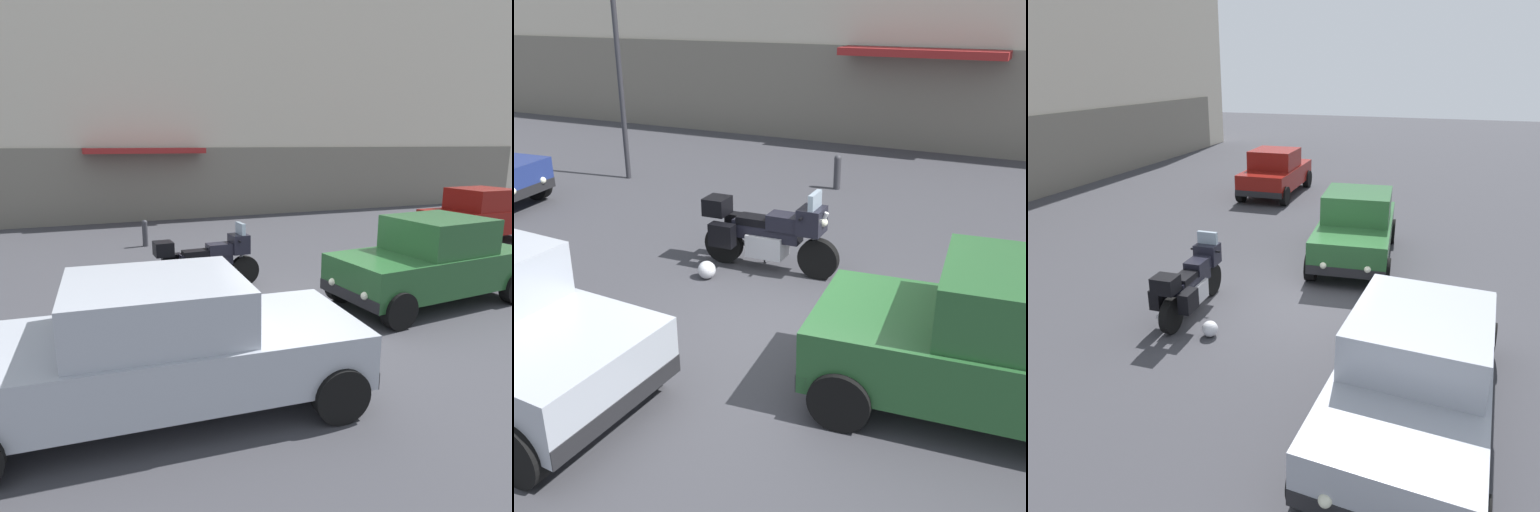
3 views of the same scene
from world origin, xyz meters
The scene contains 6 objects.
ground_plane centered at (0.00, 0.00, 0.00)m, with size 80.00×80.00×0.00m, color #38383D.
motorcycle centered at (-1.20, 1.99, 0.62)m, with size 2.26×0.77×1.36m.
helmet centered at (-1.89, 1.27, 0.14)m, with size 0.28×0.28×0.28m, color silver.
car_hatchback_near centered at (2.56, -0.34, 0.81)m, with size 3.98×2.09×1.64m.
car_sedan_far centered at (-2.89, -2.22, 0.78)m, with size 4.66×2.17×1.56m.
car_wagon_end centered at (8.08, 3.69, 0.81)m, with size 3.91×1.87×1.64m.
Camera 3 is at (-8.49, -2.36, 4.32)m, focal length 34.51 mm.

